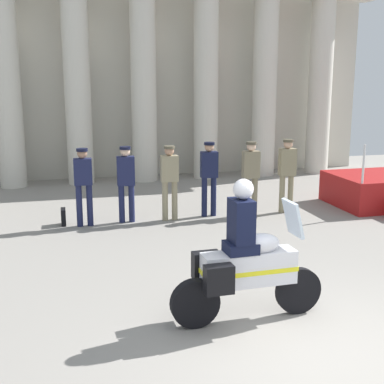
{
  "coord_description": "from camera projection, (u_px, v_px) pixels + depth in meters",
  "views": [
    {
      "loc": [
        -2.79,
        -4.82,
        3.11
      ],
      "look_at": [
        -0.63,
        3.66,
        1.19
      ],
      "focal_mm": 48.25,
      "sensor_mm": 36.0,
      "label": 1
    }
  ],
  "objects": [
    {
      "name": "motorcycle_with_rider",
      "position": [
        244.0,
        263.0,
        6.62
      ],
      "size": [
        2.09,
        0.71,
        1.9
      ],
      "rotation": [
        0.0,
        0.0,
        0.03
      ],
      "color": "black",
      "rests_on": "ground_plane"
    },
    {
      "name": "officer_in_row_4",
      "position": [
        251.0,
        172.0,
        11.84
      ],
      "size": [
        0.39,
        0.24,
        1.72
      ],
      "rotation": [
        0.0,
        0.0,
        3.08
      ],
      "color": "#7A7056",
      "rests_on": "ground_plane"
    },
    {
      "name": "officer_in_row_3",
      "position": [
        209.0,
        173.0,
        11.75
      ],
      "size": [
        0.39,
        0.24,
        1.72
      ],
      "rotation": [
        0.0,
        0.0,
        3.08
      ],
      "color": "#141938",
      "rests_on": "ground_plane"
    },
    {
      "name": "officer_in_row_5",
      "position": [
        287.0,
        170.0,
        12.1
      ],
      "size": [
        0.39,
        0.24,
        1.74
      ],
      "rotation": [
        0.0,
        0.0,
        3.08
      ],
      "color": "#847A5B",
      "rests_on": "ground_plane"
    },
    {
      "name": "officer_in_row_2",
      "position": [
        170.0,
        177.0,
        11.42
      ],
      "size": [
        0.39,
        0.24,
        1.68
      ],
      "rotation": [
        0.0,
        0.0,
        3.08
      ],
      "color": "gray",
      "rests_on": "ground_plane"
    },
    {
      "name": "officer_in_row_1",
      "position": [
        126.0,
        178.0,
        11.25
      ],
      "size": [
        0.39,
        0.24,
        1.68
      ],
      "rotation": [
        0.0,
        0.0,
        3.08
      ],
      "color": "#191E42",
      "rests_on": "ground_plane"
    },
    {
      "name": "briefcase_on_ground",
      "position": [
        63.0,
        217.0,
        11.19
      ],
      "size": [
        0.1,
        0.32,
        0.36
      ],
      "primitive_type": "cube",
      "color": "black",
      "rests_on": "ground_plane"
    },
    {
      "name": "ground_plane",
      "position": [
        324.0,
        357.0,
        5.9
      ],
      "size": [
        28.0,
        28.0,
        0.0
      ],
      "primitive_type": "plane",
      "color": "gray"
    },
    {
      "name": "officer_in_row_0",
      "position": [
        83.0,
        181.0,
        10.94
      ],
      "size": [
        0.39,
        0.24,
        1.69
      ],
      "rotation": [
        0.0,
        0.0,
        3.08
      ],
      "color": "#191E42",
      "rests_on": "ground_plane"
    },
    {
      "name": "colonnade_backdrop",
      "position": [
        141.0,
        71.0,
        15.91
      ],
      "size": [
        15.26,
        1.62,
        6.26
      ],
      "color": "beige",
      "rests_on": "ground_plane"
    }
  ]
}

